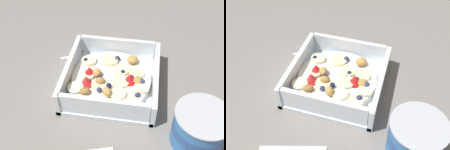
% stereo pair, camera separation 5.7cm
% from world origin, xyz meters
% --- Properties ---
extents(ground_plane, '(2.40, 2.40, 0.00)m').
position_xyz_m(ground_plane, '(0.00, 0.00, 0.00)').
color(ground_plane, gray).
extents(fruit_bowl, '(0.19, 0.19, 0.06)m').
position_xyz_m(fruit_bowl, '(-0.00, 0.00, 0.02)').
color(fruit_bowl, white).
rests_on(fruit_bowl, ground).
extents(spoon, '(0.09, 0.16, 0.01)m').
position_xyz_m(spoon, '(-0.12, -0.03, 0.00)').
color(spoon, silver).
rests_on(spoon, ground).
extents(yogurt_cup, '(0.10, 0.10, 0.08)m').
position_xyz_m(yogurt_cup, '(0.11, 0.17, 0.04)').
color(yogurt_cup, '#3370B7').
rests_on(yogurt_cup, ground).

